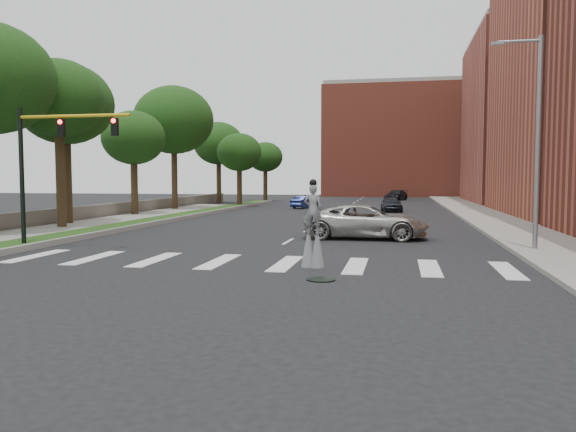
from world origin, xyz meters
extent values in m
plane|color=black|center=(0.00, 0.00, 0.00)|extent=(160.00, 160.00, 0.00)
cube|color=#1B3D11|center=(-11.50, 20.00, 0.12)|extent=(2.00, 60.00, 0.25)
cube|color=gray|center=(-10.45, 20.00, 0.14)|extent=(0.20, 60.00, 0.28)
cube|color=gray|center=(-14.50, 10.00, 0.09)|extent=(4.00, 60.00, 0.18)
cube|color=gray|center=(12.50, 25.00, 0.09)|extent=(5.00, 90.00, 0.18)
cube|color=#615C53|center=(-17.00, 22.00, 0.55)|extent=(0.50, 56.00, 1.10)
cylinder|color=black|center=(3.00, -2.00, 0.02)|extent=(0.90, 0.90, 0.04)
cube|color=#B35042|center=(22.00, 54.00, 10.00)|extent=(16.00, 22.00, 20.00)
cube|color=#AA4935|center=(6.00, 78.00, 9.00)|extent=(26.00, 14.00, 18.00)
cylinder|color=slate|center=(11.00, 6.00, 4.50)|extent=(0.20, 0.20, 9.00)
cylinder|color=slate|center=(10.20, 6.00, 8.80)|extent=(1.80, 0.12, 0.12)
cube|color=slate|center=(9.30, 6.00, 8.75)|extent=(0.50, 0.18, 0.12)
cylinder|color=black|center=(-11.00, 3.00, 3.10)|extent=(0.20, 0.20, 6.20)
cylinder|color=gold|center=(-8.40, 3.00, 5.80)|extent=(5.20, 0.14, 0.14)
cube|color=black|center=(-9.00, 3.00, 5.30)|extent=(0.28, 0.18, 0.75)
cylinder|color=#FF0C0C|center=(-9.00, 2.90, 5.55)|extent=(0.18, 0.06, 0.18)
cube|color=black|center=(-6.50, 3.00, 5.30)|extent=(0.28, 0.18, 0.75)
cylinder|color=#FF0C0C|center=(-6.50, 2.90, 5.55)|extent=(0.18, 0.06, 0.18)
cylinder|color=#332414|center=(2.54, 0.40, 0.59)|extent=(0.07, 0.07, 1.18)
cylinder|color=#332414|center=(2.22, 0.43, 0.59)|extent=(0.07, 0.07, 1.18)
cone|color=slate|center=(2.54, 0.40, 0.74)|extent=(0.52, 0.52, 1.47)
cone|color=slate|center=(2.22, 0.43, 0.74)|extent=(0.52, 0.52, 1.47)
imported|color=slate|center=(2.38, 0.42, 2.05)|extent=(0.68, 0.48, 1.75)
sphere|color=black|center=(2.38, 0.42, 2.99)|extent=(0.26, 0.26, 0.26)
cylinder|color=black|center=(2.38, 0.42, 2.94)|extent=(0.34, 0.34, 0.02)
cube|color=yellow|center=(2.39, 0.56, 2.54)|extent=(0.22, 0.05, 0.10)
imported|color=#B3B0A9|center=(3.70, 10.13, 0.88)|extent=(6.36, 2.94, 1.77)
imported|color=black|center=(4.71, 33.29, 0.70)|extent=(2.24, 4.28, 1.39)
imported|color=navy|center=(-4.02, 37.37, 0.62)|extent=(2.60, 3.99, 1.24)
imported|color=black|center=(5.02, 58.43, 0.71)|extent=(3.59, 5.26, 1.41)
cylinder|color=#332414|center=(-15.86, 14.07, 3.18)|extent=(0.56, 0.56, 6.37)
ellipsoid|color=black|center=(-15.86, 14.07, 7.91)|extent=(6.15, 6.15, 5.23)
cylinder|color=#332414|center=(-15.73, 23.25, 2.54)|extent=(0.56, 0.56, 5.07)
ellipsoid|color=black|center=(-15.73, 23.25, 6.35)|extent=(5.10, 5.10, 4.33)
cylinder|color=#332414|center=(-15.58, 31.25, 3.34)|extent=(0.56, 0.56, 6.67)
ellipsoid|color=black|center=(-15.58, 31.25, 8.55)|extent=(7.52, 7.52, 6.39)
cylinder|color=#332414|center=(-15.73, 45.11, 2.84)|extent=(0.56, 0.56, 5.69)
ellipsoid|color=black|center=(-15.73, 45.11, 7.17)|extent=(5.94, 5.94, 5.05)
cylinder|color=#332414|center=(-11.42, 39.01, 2.32)|extent=(0.56, 0.56, 4.63)
ellipsoid|color=black|center=(-11.42, 39.01, 5.83)|extent=(4.78, 4.78, 4.06)
cylinder|color=#332414|center=(-11.91, 53.01, 2.33)|extent=(0.56, 0.56, 4.66)
ellipsoid|color=black|center=(-11.91, 53.01, 5.81)|extent=(4.59, 4.59, 3.90)
cylinder|color=#332414|center=(-14.71, 11.57, 3.27)|extent=(0.56, 0.56, 6.53)
ellipsoid|color=black|center=(-14.71, 11.57, 7.90)|extent=(5.44, 5.44, 4.63)
camera|label=1|loc=(5.32, -19.05, 3.19)|focal=35.00mm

